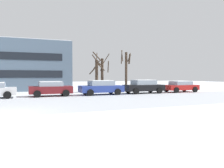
{
  "coord_description": "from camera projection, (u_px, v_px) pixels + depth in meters",
  "views": [
    {
      "loc": [
        0.58,
        -12.65,
        1.94
      ],
      "look_at": [
        8.07,
        5.52,
        1.22
      ],
      "focal_mm": 36.42,
      "sensor_mm": 36.0,
      "label": 1
    }
  ],
  "objects": [
    {
      "name": "parked_car_maroon",
      "position": [
        51.0,
        88.0,
        21.47
      ],
      "size": [
        3.94,
        2.18,
        1.41
      ],
      "color": "maroon",
      "rests_on": "ground"
    },
    {
      "name": "tree_far_mid",
      "position": [
        102.0,
        72.0,
        26.74
      ],
      "size": [
        2.0,
        1.94,
        4.79
      ],
      "color": "#423326",
      "rests_on": "ground"
    },
    {
      "name": "tree_far_right",
      "position": [
        97.0,
        74.0,
        26.3
      ],
      "size": [
        1.7,
        1.73,
        4.37
      ],
      "color": "#423326",
      "rests_on": "ground"
    },
    {
      "name": "parked_car_red",
      "position": [
        181.0,
        86.0,
        26.85
      ],
      "size": [
        4.09,
        2.15,
        1.32
      ],
      "color": "red",
      "rests_on": "ground"
    },
    {
      "name": "parked_car_blue",
      "position": [
        101.0,
        87.0,
        23.1
      ],
      "size": [
        4.41,
        2.16,
        1.47
      ],
      "color": "#283D93",
      "rests_on": "ground"
    },
    {
      "name": "parked_car_black",
      "position": [
        144.0,
        86.0,
        25.01
      ],
      "size": [
        4.43,
        2.12,
        1.5
      ],
      "color": "black",
      "rests_on": "ground"
    },
    {
      "name": "road_surface",
      "position": [
        9.0,
        105.0,
        14.91
      ],
      "size": [
        80.0,
        9.3,
        0.0
      ],
      "color": "#B7BCC4",
      "rests_on": "ground"
    },
    {
      "name": "tree_far_left",
      "position": [
        126.0,
        70.0,
        27.4
      ],
      "size": [
        1.46,
        1.45,
        5.08
      ],
      "color": "#423326",
      "rests_on": "ground"
    },
    {
      "name": "ground_plane",
      "position": [
        7.0,
        114.0,
        11.54
      ],
      "size": [
        120.0,
        120.0,
        0.0
      ],
      "primitive_type": "plane",
      "color": "white"
    },
    {
      "name": "building_far_left",
      "position": [
        18.0,
        66.0,
        31.72
      ],
      "size": [
        13.0,
        10.39,
        6.51
      ],
      "color": "slate",
      "rests_on": "ground"
    }
  ]
}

